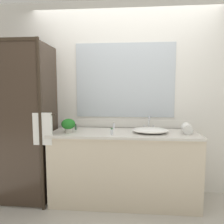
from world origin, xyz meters
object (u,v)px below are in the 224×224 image
Objects in this scene: sink_basin at (150,130)px; amenity_bottle_shampoo at (114,126)px; faucet at (149,125)px; potted_plant at (68,125)px; amenity_bottle_lotion at (76,127)px; amenity_bottle_body_wash at (112,132)px; rolled_towel_near_edge at (187,129)px.

amenity_bottle_shampoo reaches higher than sink_basin.
amenity_bottle_shampoo is (-0.46, 0.03, -0.02)m from faucet.
sink_basin is 2.60× the size of potted_plant.
sink_basin is at bearing -7.06° from amenity_bottle_lotion.
amenity_bottle_body_wash is at bearing -8.41° from potted_plant.
faucet is at bearing 36.40° from amenity_bottle_body_wash.
amenity_bottle_lotion reaches higher than sink_basin.
sink_basin is 5.62× the size of amenity_bottle_body_wash.
amenity_bottle_lotion is 0.51m from amenity_bottle_shampoo.
potted_plant reaches higher than amenity_bottle_body_wash.
potted_plant is 0.61m from amenity_bottle_shampoo.
rolled_towel_near_edge is (0.90, -0.22, 0.02)m from amenity_bottle_shampoo.
faucet reaches higher than amenity_bottle_lotion.
faucet is 0.74× the size of rolled_towel_near_edge.
faucet is 1.91× the size of amenity_bottle_shampoo.
rolled_towel_near_edge is at bearing -13.42° from amenity_bottle_shampoo.
amenity_bottle_body_wash is (0.54, -0.08, -0.06)m from potted_plant.
amenity_bottle_body_wash is 0.37m from amenity_bottle_shampoo.
faucet is 0.47m from amenity_bottle_shampoo.
potted_plant reaches higher than rolled_towel_near_edge.
amenity_bottle_shampoo is at bearing 166.58° from rolled_towel_near_edge.
faucet reaches higher than rolled_towel_near_edge.
potted_plant is 2.35× the size of amenity_bottle_lotion.
faucet is at bearing 157.59° from rolled_towel_near_edge.
amenity_bottle_lotion is 0.81× the size of amenity_bottle_shampoo.
rolled_towel_near_edge is (1.40, -0.11, 0.02)m from amenity_bottle_lotion.
potted_plant is 2.17× the size of amenity_bottle_body_wash.
rolled_towel_near_edge reaches higher than amenity_bottle_shampoo.
faucet is 2.16× the size of amenity_bottle_body_wash.
amenity_bottle_lotion is at bearing 172.94° from sink_basin.
amenity_bottle_body_wash reaches higher than sink_basin.
sink_basin is 1.01m from potted_plant.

